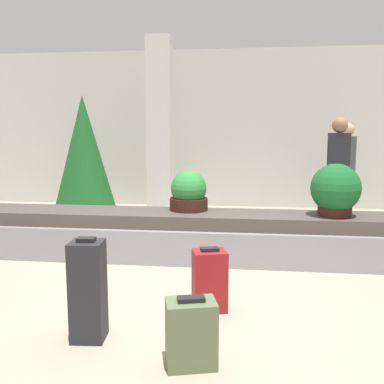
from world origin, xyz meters
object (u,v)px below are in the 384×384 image
object	(u,v)px
suitcase_2	(191,333)
potted_plant_1	(189,193)
suitcase_0	(88,291)
potted_plant_0	(335,191)
suitcase_1	(210,280)
traveler_0	(338,161)
traveler_1	(346,161)
pillar	(160,129)
decorated_tree	(84,152)

from	to	relation	value
suitcase_2	potted_plant_1	distance (m)	2.69
suitcase_0	potted_plant_0	world-z (taller)	potted_plant_0
suitcase_2	potted_plant_0	world-z (taller)	potted_plant_0
suitcase_1	suitcase_2	distance (m)	0.91
traveler_0	traveler_1	bearing A→B (deg)	-111.56
potted_plant_0	suitcase_2	bearing A→B (deg)	-119.59
suitcase_0	potted_plant_1	bearing A→B (deg)	74.26
pillar	suitcase_2	world-z (taller)	pillar
suitcase_2	traveler_0	xyz separation A→B (m)	(1.82, 4.42, 0.85)
traveler_1	decorated_tree	xyz separation A→B (m)	(-4.67, -0.57, 0.16)
decorated_tree	potted_plant_1	bearing A→B (deg)	-44.37
potted_plant_0	potted_plant_1	bearing A→B (deg)	174.67
traveler_1	traveler_0	bearing A→B (deg)	89.87
suitcase_2	decorated_tree	world-z (taller)	decorated_tree
suitcase_1	traveler_0	distance (m)	4.01
pillar	potted_plant_1	world-z (taller)	pillar
potted_plant_0	traveler_0	bearing A→B (deg)	77.70
suitcase_0	pillar	bearing A→B (deg)	89.72
potted_plant_1	decorated_tree	xyz separation A→B (m)	(-2.17, 2.13, 0.39)
suitcase_0	decorated_tree	world-z (taller)	decorated_tree
traveler_0	decorated_tree	xyz separation A→B (m)	(-4.35, 0.32, 0.11)
suitcase_2	decorated_tree	bearing A→B (deg)	103.24
pillar	traveler_0	xyz separation A→B (m)	(3.00, -0.58, -0.53)
traveler_1	decorated_tree	distance (m)	4.71
suitcase_2	potted_plant_1	size ratio (longest dim) A/B	0.95
traveler_1	decorated_tree	world-z (taller)	decorated_tree
potted_plant_0	suitcase_0	bearing A→B (deg)	-135.24
suitcase_0	suitcase_2	distance (m)	0.86
suitcase_2	suitcase_1	bearing A→B (deg)	72.14
suitcase_0	decorated_tree	distance (m)	4.85
suitcase_0	suitcase_1	size ratio (longest dim) A/B	1.40
suitcase_0	traveler_1	size ratio (longest dim) A/B	0.46
traveler_1	suitcase_1	bearing A→B (deg)	84.17
potted_plant_1	traveler_0	distance (m)	2.84
suitcase_1	decorated_tree	bearing A→B (deg)	108.47
suitcase_0	potted_plant_0	bearing A→B (deg)	39.89
decorated_tree	suitcase_2	bearing A→B (deg)	-61.88
potted_plant_1	traveler_1	size ratio (longest dim) A/B	0.29
suitcase_1	potted_plant_0	world-z (taller)	potted_plant_0
pillar	suitcase_0	distance (m)	4.89
potted_plant_1	decorated_tree	world-z (taller)	decorated_tree
suitcase_0	suitcase_1	xyz separation A→B (m)	(0.85, 0.64, -0.11)
suitcase_1	suitcase_2	world-z (taller)	suitcase_1
traveler_0	traveler_1	distance (m)	0.95
pillar	suitcase_1	distance (m)	4.47
suitcase_0	decorated_tree	xyz separation A→B (m)	(-1.73, 4.46, 0.80)
suitcase_1	suitcase_2	size ratio (longest dim) A/B	1.17
potted_plant_0	suitcase_1	bearing A→B (deg)	-131.17
suitcase_2	potted_plant_1	world-z (taller)	potted_plant_1
suitcase_0	decorated_tree	bearing A→B (deg)	106.27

